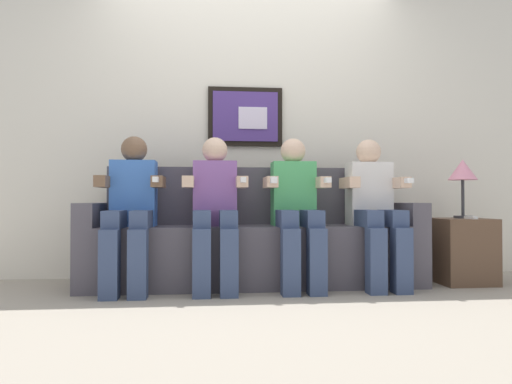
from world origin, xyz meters
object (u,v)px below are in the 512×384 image
at_px(couch, 254,243).
at_px(side_table_right, 462,251).
at_px(person_rightmost, 374,205).
at_px(spare_remote_on_table, 471,218).
at_px(person_left_center, 215,205).
at_px(table_lamp, 463,172).
at_px(person_leftmost, 131,205).
at_px(person_right_center, 296,205).

xyz_separation_m(couch, side_table_right, (1.61, -0.11, -0.06)).
relative_size(person_rightmost, spare_remote_on_table, 8.54).
bearing_deg(person_left_center, side_table_right, 1.84).
height_order(person_left_center, person_rightmost, same).
xyz_separation_m(couch, spare_remote_on_table, (1.62, -0.21, 0.20)).
bearing_deg(spare_remote_on_table, table_lamp, 82.84).
relative_size(person_left_center, person_rightmost, 1.00).
relative_size(couch, spare_remote_on_table, 19.35).
bearing_deg(person_leftmost, side_table_right, 1.40).
distance_m(person_right_center, person_rightmost, 0.59).
distance_m(couch, person_rightmost, 0.95).
bearing_deg(spare_remote_on_table, person_left_center, 178.61).
relative_size(person_leftmost, person_rightmost, 1.00).
height_order(person_right_center, person_rightmost, same).
height_order(side_table_right, spare_remote_on_table, spare_remote_on_table).
relative_size(couch, person_left_center, 2.26).
bearing_deg(person_leftmost, couch, 10.75).
height_order(side_table_right, table_lamp, table_lamp).
distance_m(person_left_center, side_table_right, 1.94).
xyz_separation_m(person_left_center, side_table_right, (1.90, 0.06, -0.36)).
height_order(table_lamp, spare_remote_on_table, table_lamp).
bearing_deg(side_table_right, couch, 176.17).
xyz_separation_m(person_right_center, person_rightmost, (0.59, 0.00, -0.00)).
bearing_deg(person_leftmost, person_right_center, -0.02).
bearing_deg(person_rightmost, person_right_center, -179.95).
relative_size(person_left_center, spare_remote_on_table, 8.54).
xyz_separation_m(person_leftmost, side_table_right, (2.50, 0.06, -0.36)).
relative_size(person_leftmost, side_table_right, 2.22).
distance_m(person_rightmost, spare_remote_on_table, 0.74).
bearing_deg(person_left_center, person_right_center, -0.05).
xyz_separation_m(side_table_right, spare_remote_on_table, (0.01, -0.11, 0.26)).
bearing_deg(person_left_center, person_leftmost, 180.00).
bearing_deg(person_leftmost, person_left_center, 0.00).
xyz_separation_m(person_leftmost, table_lamp, (2.52, 0.09, 0.25)).
relative_size(couch, person_rightmost, 2.26).
height_order(person_right_center, side_table_right, person_right_center).
distance_m(person_left_center, person_right_center, 0.59).
relative_size(person_left_center, table_lamp, 2.41).
xyz_separation_m(person_leftmost, spare_remote_on_table, (2.51, -0.05, -0.10)).
distance_m(person_rightmost, table_lamp, 0.80).
distance_m(side_table_right, spare_remote_on_table, 0.28).
height_order(couch, table_lamp, table_lamp).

